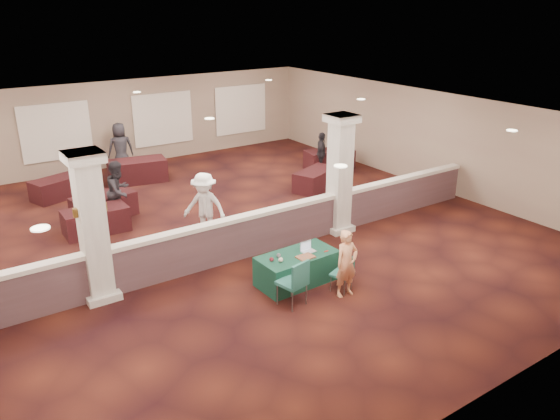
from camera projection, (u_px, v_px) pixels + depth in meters
ground at (215, 237)px, 14.60m from camera, size 16.00×16.00×0.00m
wall_back at (112, 125)px, 20.20m from camera, size 16.00×0.04×3.20m
wall_front at (471, 321)px, 7.85m from camera, size 16.00×0.04×3.20m
wall_right at (426, 138)px, 18.22m from camera, size 0.04×16.00×3.20m
ceiling at (209, 118)px, 13.45m from camera, size 16.00×16.00×0.02m
partition_wall at (243, 236)px, 13.23m from camera, size 15.60×0.28×1.10m
column_left at (92, 227)px, 11.02m from camera, size 0.72×0.72×3.20m
column_right at (340, 173)px, 14.42m from camera, size 0.72×0.72×3.20m
sconce_left at (76, 213)px, 10.74m from camera, size 0.12×0.12×0.18m
sconce_right at (104, 207)px, 11.03m from camera, size 0.12×0.12×0.18m
near_table at (297, 268)px, 12.12m from camera, size 1.81×0.95×0.69m
conf_chair_main at (345, 271)px, 11.68m from camera, size 0.53×0.53×0.81m
conf_chair_side at (296, 280)px, 11.07m from camera, size 0.61×0.61×1.03m
woman at (347, 264)px, 11.45m from camera, size 0.54×0.37×1.48m
far_table_front_left at (96, 221)px, 14.75m from camera, size 1.69×0.87×0.68m
far_table_front_center at (104, 206)px, 15.74m from camera, size 1.87×1.18×0.70m
far_table_front_right at (316, 180)px, 18.15m from camera, size 1.82×1.35×0.66m
far_table_back_left at (59, 188)px, 17.35m from camera, size 1.81×1.30×0.66m
far_table_back_center at (138, 171)px, 18.90m from camera, size 2.07×1.30×0.78m
far_table_back_right at (329, 160)px, 20.35m from camera, size 1.89×1.19×0.71m
attendee_a at (119, 191)px, 15.37m from camera, size 0.95×0.89×1.76m
attendee_b at (205, 207)px, 14.13m from camera, size 1.14×1.24×1.82m
attendee_c at (321, 153)px, 19.65m from camera, size 0.85×0.97×1.52m
attendee_d at (121, 148)px, 19.62m from camera, size 0.97×0.61×1.86m
laptop_base at (309, 251)px, 12.11m from camera, size 0.32×0.23×0.02m
laptop_screen at (306, 245)px, 12.16m from camera, size 0.31×0.02×0.21m
screen_glow at (306, 246)px, 12.16m from camera, size 0.28×0.01×0.18m
knitting at (306, 257)px, 11.84m from camera, size 0.38×0.29×0.03m
yarn_cream at (281, 260)px, 11.62m from camera, size 0.10×0.10×0.10m
yarn_red at (272, 259)px, 11.66m from camera, size 0.09×0.09×0.09m
yarn_grey at (279, 255)px, 11.83m from camera, size 0.10×0.10×0.10m
scissors at (326, 251)px, 12.13m from camera, size 0.11×0.03×0.01m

